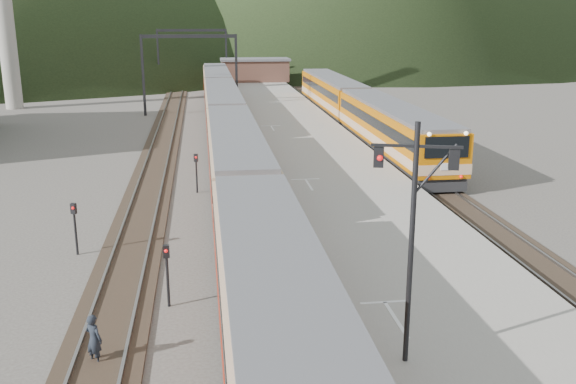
{
  "coord_description": "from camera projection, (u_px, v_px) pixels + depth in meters",
  "views": [
    {
      "loc": [
        -1.76,
        -11.0,
        9.86
      ],
      "look_at": [
        2.01,
        17.11,
        2.0
      ],
      "focal_mm": 40.0,
      "sensor_mm": 36.0,
      "label": 1
    }
  ],
  "objects": [
    {
      "name": "signal_mast",
      "position": [
        413.0,
        220.0,
        15.99
      ],
      "size": [
        2.13,
        0.75,
        6.39
      ],
      "color": "black",
      "rests_on": "platform"
    },
    {
      "name": "main_train",
      "position": [
        228.0,
        129.0,
        45.46
      ],
      "size": [
        2.95,
        80.72,
        3.6
      ],
      "color": "tan",
      "rests_on": "track_main"
    },
    {
      "name": "track_main",
      "position": [
        226.0,
        141.0,
        51.56
      ],
      "size": [
        2.6,
        200.0,
        0.23
      ],
      "color": "black",
      "rests_on": "ground"
    },
    {
      "name": "platform",
      "position": [
        298.0,
        138.0,
        50.25
      ],
      "size": [
        8.0,
        100.0,
        1.0
      ],
      "primitive_type": "cube",
      "color": "gray",
      "rests_on": "ground"
    },
    {
      "name": "second_train",
      "position": [
        357.0,
        108.0,
        55.41
      ],
      "size": [
        3.07,
        41.83,
        3.75
      ],
      "color": "#BB6203",
      "rests_on": "track_second"
    },
    {
      "name": "short_signal_b",
      "position": [
        196.0,
        168.0,
        36.39
      ],
      "size": [
        0.25,
        0.21,
        2.27
      ],
      "color": "black",
      "rests_on": "ground"
    },
    {
      "name": "short_signal_a",
      "position": [
        167.0,
        267.0,
        22.07
      ],
      "size": [
        0.23,
        0.18,
        2.27
      ],
      "color": "black",
      "rests_on": "ground"
    },
    {
      "name": "track_far",
      "position": [
        162.0,
        142.0,
        50.92
      ],
      "size": [
        2.6,
        200.0,
        0.23
      ],
      "color": "black",
      "rests_on": "ground"
    },
    {
      "name": "short_signal_c",
      "position": [
        75.0,
        222.0,
        26.91
      ],
      "size": [
        0.26,
        0.23,
        2.27
      ],
      "color": "black",
      "rests_on": "ground"
    },
    {
      "name": "station_shed",
      "position": [
        255.0,
        70.0,
        87.9
      ],
      "size": [
        9.4,
        4.4,
        3.1
      ],
      "color": "brown",
      "rests_on": "platform"
    },
    {
      "name": "track_second",
      "position": [
        365.0,
        137.0,
        53.03
      ],
      "size": [
        2.6,
        200.0,
        0.23
      ],
      "color": "black",
      "rests_on": "ground"
    },
    {
      "name": "worker",
      "position": [
        94.0,
        339.0,
        18.59
      ],
      "size": [
        0.68,
        0.64,
        1.55
      ],
      "primitive_type": "imported",
      "rotation": [
        0.0,
        0.0,
        2.5
      ],
      "color": "black",
      "rests_on": "ground"
    },
    {
      "name": "gantry_near",
      "position": [
        190.0,
        59.0,
        64.05
      ],
      "size": [
        9.55,
        0.25,
        8.0
      ],
      "color": "black",
      "rests_on": "ground"
    },
    {
      "name": "gantry_far",
      "position": [
        192.0,
        47.0,
        87.92
      ],
      "size": [
        9.55,
        0.25,
        8.0
      ],
      "color": "black",
      "rests_on": "ground"
    }
  ]
}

